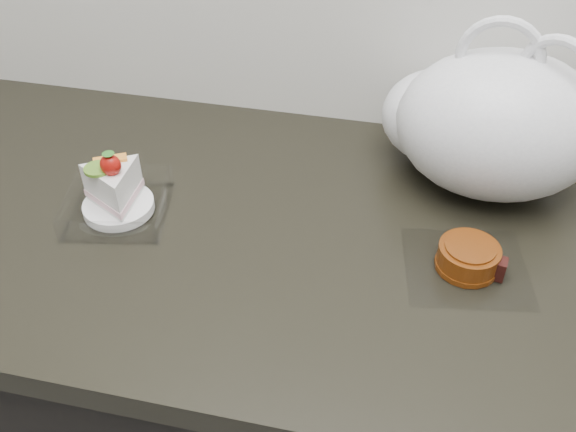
# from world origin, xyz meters

# --- Properties ---
(counter) EXTENTS (2.04, 0.64, 0.90)m
(counter) POSITION_xyz_m (0.00, 1.69, 0.45)
(counter) COLOR black
(counter) RESTS_ON ground
(cake_tray) EXTENTS (0.17, 0.17, 0.11)m
(cake_tray) POSITION_xyz_m (-0.36, 1.67, 0.93)
(cake_tray) COLOR white
(cake_tray) RESTS_ON counter
(mooncake_wrap) EXTENTS (0.19, 0.18, 0.04)m
(mooncake_wrap) POSITION_xyz_m (0.14, 1.66, 0.92)
(mooncake_wrap) COLOR white
(mooncake_wrap) RESTS_ON counter
(plastic_bag) EXTENTS (0.37, 0.31, 0.27)m
(plastic_bag) POSITION_xyz_m (0.15, 1.86, 1.01)
(plastic_bag) COLOR white
(plastic_bag) RESTS_ON counter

